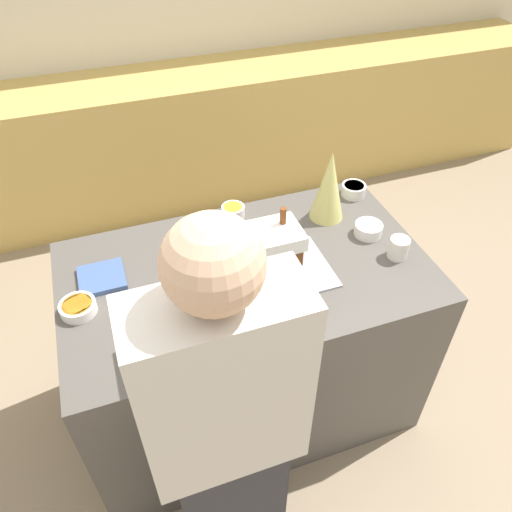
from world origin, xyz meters
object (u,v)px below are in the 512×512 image
object	(u,v)px
cookbook	(102,278)
mug	(399,248)
baking_tray	(271,274)
candy_bowl_near_tray_left	(368,229)
candy_bowl_far_right	(199,237)
candy_bowl_center_rear	(78,307)
candy_bowl_near_tray_right	(354,189)
gingerbread_house	(271,251)
person	(226,438)
candy_bowl_far_left	(233,211)
decorative_tree	(329,186)

from	to	relation	value
cookbook	mug	world-z (taller)	mug
baking_tray	candy_bowl_near_tray_left	world-z (taller)	candy_bowl_near_tray_left
baking_tray	candy_bowl_far_right	distance (m)	0.35
baking_tray	candy_bowl_near_tray_left	bearing A→B (deg)	11.03
candy_bowl_center_rear	cookbook	bearing A→B (deg)	55.45
candy_bowl_near_tray_right	mug	size ratio (longest dim) A/B	1.27
gingerbread_house	candy_bowl_near_tray_left	distance (m)	0.49
mug	cookbook	bearing A→B (deg)	167.21
candy_bowl_near_tray_right	person	world-z (taller)	person
cookbook	person	size ratio (longest dim) A/B	0.10
gingerbread_house	candy_bowl_far_right	xyz separation A→B (m)	(-0.21, 0.28, -0.09)
baking_tray	candy_bowl_near_tray_right	distance (m)	0.67
candy_bowl_near_tray_right	person	size ratio (longest dim) A/B	0.07
gingerbread_house	cookbook	world-z (taller)	gingerbread_house
cookbook	person	xyz separation A→B (m)	(0.26, -0.76, -0.04)
candy_bowl_far_left	person	xyz separation A→B (m)	(-0.33, -0.98, -0.06)
decorative_tree	gingerbread_house	bearing A→B (deg)	-143.61
candy_bowl_near_tray_right	candy_bowl_far_right	size ratio (longest dim) A/B	0.90
candy_bowl_far_right	candy_bowl_far_left	bearing A→B (deg)	34.33
decorative_tree	candy_bowl_far_right	xyz separation A→B (m)	(-0.57, 0.01, -0.13)
candy_bowl_near_tray_left	candy_bowl_center_rear	size ratio (longest dim) A/B	0.90
gingerbread_house	mug	distance (m)	0.53
baking_tray	candy_bowl_near_tray_right	size ratio (longest dim) A/B	4.18
baking_tray	cookbook	bearing A→B (deg)	163.18
candy_bowl_far_left	decorative_tree	bearing A→B (deg)	-19.99
candy_bowl_far_left	candy_bowl_far_right	world-z (taller)	candy_bowl_far_left
candy_bowl_near_tray_left	mug	distance (m)	0.17
candy_bowl_far_left	cookbook	xyz separation A→B (m)	(-0.59, -0.22, -0.02)
candy_bowl_far_left	candy_bowl_center_rear	world-z (taller)	candy_bowl_far_left
mug	candy_bowl_center_rear	bearing A→B (deg)	174.51
candy_bowl_far_left	candy_bowl_center_rear	xyz separation A→B (m)	(-0.69, -0.36, -0.00)
candy_bowl_far_right	candy_bowl_center_rear	distance (m)	0.55
decorative_tree	mug	xyz separation A→B (m)	(0.15, -0.34, -0.11)
baking_tray	candy_bowl_far_right	bearing A→B (deg)	126.90
gingerbread_house	candy_bowl_center_rear	world-z (taller)	gingerbread_house
candy_bowl_far_left	person	size ratio (longest dim) A/B	0.06
candy_bowl_near_tray_left	baking_tray	bearing A→B (deg)	-168.97
decorative_tree	candy_bowl_near_tray_left	distance (m)	0.24
cookbook	mug	xyz separation A→B (m)	(1.13, -0.26, 0.03)
candy_bowl_near_tray_right	mug	world-z (taller)	mug
gingerbread_house	mug	xyz separation A→B (m)	(0.51, -0.07, -0.07)
candy_bowl_near_tray_left	person	bearing A→B (deg)	-141.25
gingerbread_house	candy_bowl_center_rear	distance (m)	0.72
candy_bowl_far_left	candy_bowl_center_rear	distance (m)	0.78
baking_tray	candy_bowl_center_rear	xyz separation A→B (m)	(-0.71, 0.05, 0.02)
gingerbread_house	candy_bowl_far_left	world-z (taller)	gingerbread_house
candy_bowl_near_tray_left	candy_bowl_far_left	size ratio (longest dim) A/B	1.14
baking_tray	person	world-z (taller)	person
gingerbread_house	candy_bowl_center_rear	size ratio (longest dim) A/B	2.14
baking_tray	candy_bowl_near_tray_left	distance (m)	0.48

